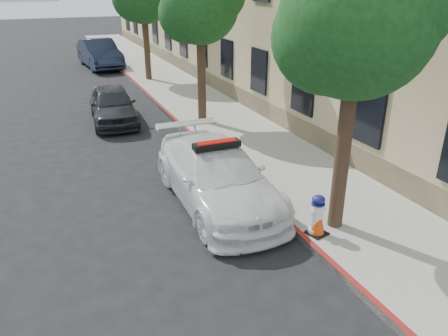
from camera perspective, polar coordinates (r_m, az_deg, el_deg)
name	(u,v)px	position (r m, az deg, el deg)	size (l,w,h in m)	color
ground	(175,214)	(10.03, -6.44, -6.00)	(120.00, 120.00, 0.00)	black
sidewalk	(186,96)	(19.96, -4.98, 9.31)	(3.20, 50.00, 0.15)	gray
curb_strip	(153,100)	(19.56, -9.31, 8.80)	(0.12, 50.00, 0.15)	maroon
tree_near	(360,19)	(8.34, 17.35, 18.11)	(2.92, 2.82, 5.62)	black
tree_mid	(201,4)	(15.38, -3.02, 20.60)	(2.77, 2.64, 5.43)	black
police_car	(217,175)	(10.16, -0.93, -0.98)	(2.02, 4.86, 1.55)	white
parked_car_mid	(113,105)	(16.77, -14.32, 8.02)	(1.56, 3.87, 1.32)	black
parked_car_far	(100,54)	(28.08, -15.95, 14.18)	(1.75, 5.01, 1.65)	#131C31
fire_hydrant	(317,215)	(8.99, 12.07, -5.99)	(0.35, 0.33, 0.85)	white
traffic_cone	(318,218)	(8.99, 12.20, -6.44)	(0.46, 0.46, 0.72)	black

